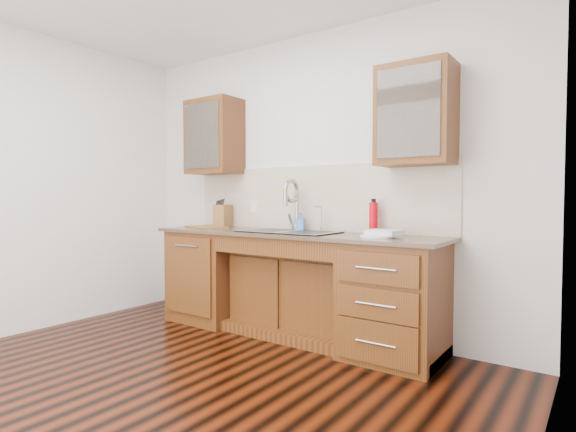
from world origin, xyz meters
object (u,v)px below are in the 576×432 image
Objects in this scene: plate at (377,236)px; knife_block at (223,216)px; water_bottle at (373,218)px; soap_bottle at (300,222)px; cutting_board at (206,227)px.

plate is 1.13× the size of knife_block.
water_bottle is 1.15× the size of knife_block.
cutting_board is at bearing 173.80° from soap_bottle.
plate is 0.64× the size of cutting_board.
water_bottle is 1.64m from knife_block.
cutting_board is at bearing -118.61° from knife_block.
cutting_board is (-1.82, 0.01, 0.00)m from plate.
cutting_board is (-1.68, -0.23, -0.12)m from water_bottle.
knife_block reaches higher than soap_bottle.
water_bottle reaches higher than cutting_board.
soap_bottle is 0.71× the size of knife_block.
knife_block is (-0.93, -0.03, 0.03)m from soap_bottle.
plate is at bearing -59.78° from water_bottle.
plate is 1.82m from cutting_board.
cutting_board is (-0.97, -0.23, -0.07)m from soap_bottle.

